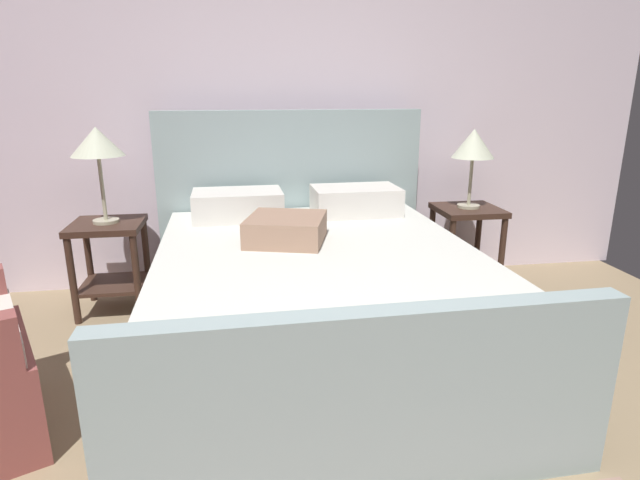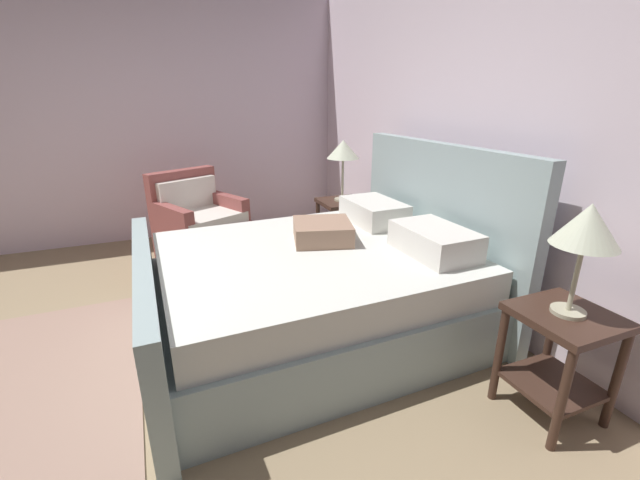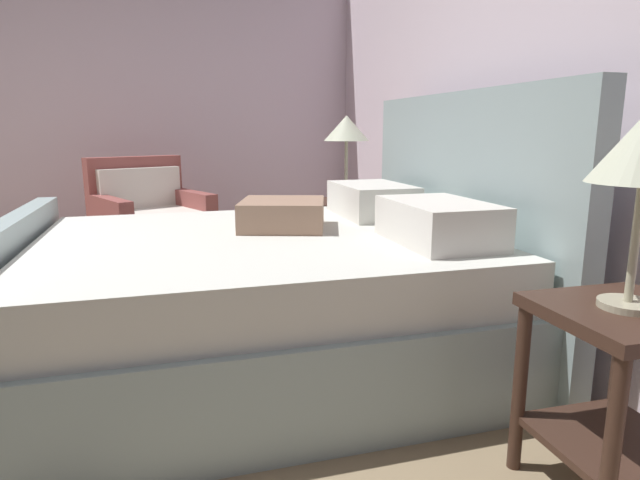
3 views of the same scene
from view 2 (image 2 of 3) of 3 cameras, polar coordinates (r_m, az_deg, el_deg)
name	(u,v)px [view 2 (image 2 of 3)]	position (r m, az deg, el deg)	size (l,w,h in m)	color
ground_plane	(58,389)	(2.97, -32.76, -17.08)	(5.27, 5.69, 0.02)	#96805F
wall_back	(479,125)	(3.27, 21.39, 14.76)	(5.39, 0.12, 2.81)	silver
wall_side_left	(76,116)	(5.13, -31.02, 14.69)	(0.12, 5.81, 2.81)	silver
bed	(319,284)	(2.89, -0.08, -6.14)	(1.88, 2.24, 1.28)	#97ADAE
nightstand_right	(559,347)	(2.46, 30.50, -12.80)	(0.44, 0.44, 0.60)	#3B261D
table_lamp_right	(587,228)	(2.22, 33.32, 1.41)	(0.29, 0.29, 0.56)	#B7B293
nightstand_left	(342,219)	(4.21, 3.08, 2.96)	(0.44, 0.44, 0.60)	#3B261D
table_lamp_left	(343,151)	(4.07, 3.26, 12.32)	(0.32, 0.32, 0.60)	#B7B293
armchair	(200,227)	(4.29, -16.49, 1.70)	(0.97, 0.96, 0.90)	#8F4844
area_rug	(42,388)	(2.99, -34.35, -16.74)	(2.00, 1.06, 0.01)	#9F7D6C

